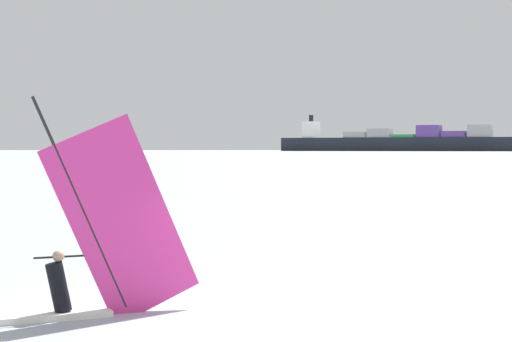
# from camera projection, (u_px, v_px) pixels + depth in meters

# --- Properties ---
(ground_plane) EXTENTS (4000.00, 4000.00, 0.00)m
(ground_plane) POSITION_uv_depth(u_px,v_px,m) (250.00, 305.00, 16.76)
(ground_plane) COLOR #9EA8B2
(windsurfer) EXTENTS (4.19, 2.01, 4.37)m
(windsurfer) POSITION_uv_depth(u_px,v_px,m) (86.00, 258.00, 15.59)
(windsurfer) COLOR white
(windsurfer) RESTS_ON ground_plane
(cargo_ship) EXTENTS (201.02, 99.39, 32.68)m
(cargo_ship) POSITION_uv_depth(u_px,v_px,m) (399.00, 141.00, 724.79)
(cargo_ship) COLOR black
(cargo_ship) RESTS_ON ground_plane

